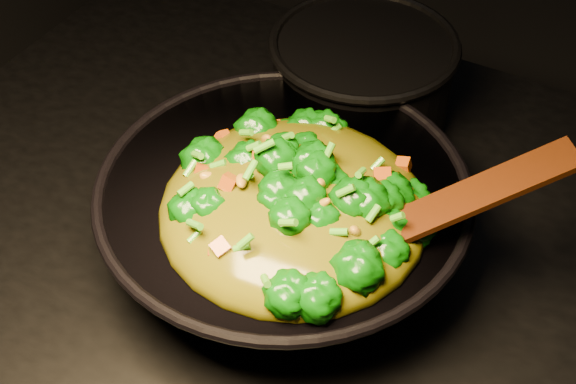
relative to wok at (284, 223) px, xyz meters
The scene contains 4 objects.
wok is the anchor object (origin of this frame).
stir_fry 0.11m from the wok, 46.29° to the right, with size 0.28×0.28×0.10m, color #0B5906, non-canonical shape.
spatula 0.20m from the wok, ahead, with size 0.27×0.04×0.01m, color #361106.
back_pot 0.26m from the wok, 95.75° to the left, with size 0.23×0.23×0.13m, color black.
Camera 1 is at (0.24, -0.55, 1.61)m, focal length 50.00 mm.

